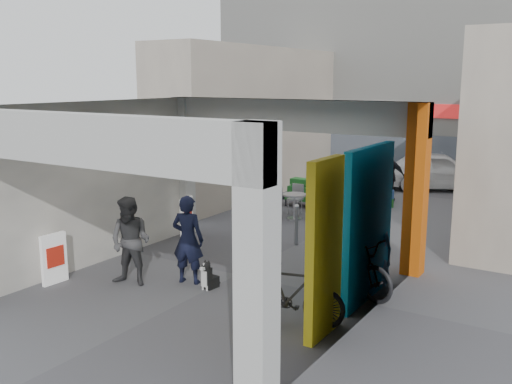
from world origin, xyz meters
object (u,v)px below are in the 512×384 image
Objects in this scene: cafe_set at (295,206)px; white_van at (438,171)px; border_collie at (208,277)px; man_with_dog at (188,240)px; bicycle_front at (348,265)px; bicycle_rear at (291,294)px; man_crates at (390,176)px; produce_stand at (305,196)px; man_elderly at (377,248)px; man_back_turned at (131,241)px.

white_van is at bearing 69.53° from cafe_set.
man_with_dog reaches higher than border_collie.
bicycle_rear is at bearing -169.13° from bicycle_front.
man_crates is (1.60, 3.47, 0.53)m from cafe_set.
man_with_dog reaches higher than white_van.
produce_stand is at bearing 109.29° from border_collie.
man_elderly reaches higher than cafe_set.
man_back_turned is 0.43× the size of white_van.
produce_stand is at bearing 126.93° from white_van.
man_crates is (0.74, 9.46, -0.04)m from man_with_dog.
man_crates is 10.32m from bicycle_rear.
border_collie is at bearing 83.69° from man_crates.
cafe_set is 6.84m from white_van.
man_elderly is 0.89× the size of man_crates.
white_van is (0.99, 12.46, 0.46)m from border_collie.
man_back_turned reaches higher than white_van.
man_with_dog is 12.48m from white_van.
man_crates is 0.94× the size of bicycle_rear.
man_back_turned is 3.54m from bicycle_rear.
man_back_turned is 4.75m from man_elderly.
produce_stand is at bearing 10.73° from bicycle_rear.
produce_stand reaches higher than border_collie.
cafe_set is 6.08m from man_with_dog.
man_back_turned is 1.04× the size of man_crates.
man_back_turned is at bearing -103.62° from produce_stand.
bicycle_front reaches higher than produce_stand.
produce_stand is at bearing -95.12° from man_with_dog.
man_elderly is 2.57m from bicycle_rear.
man_back_turned reaches higher than man_crates.
border_collie is at bearing -92.81° from produce_stand.
border_collie is 3.29m from man_elderly.
man_with_dog is 0.98× the size of bicycle_rear.
bicycle_rear is (-0.50, -2.52, -0.21)m from man_elderly.
produce_stand is 0.76× the size of man_crates.
produce_stand is 7.40m from bicycle_front.
bicycle_front is at bearing -21.39° from bicycle_rear.
man_elderly is at bearing 41.91° from border_collie.
produce_stand is at bearing 79.46° from man_back_turned.
man_back_turned is at bearing 145.24° from white_van.
white_van reaches higher than bicycle_front.
bicycle_front is at bearing 99.24° from man_crates.
border_collie is 0.28× the size of bicycle_front.
man_elderly is at bearing 18.81° from man_back_turned.
man_back_turned reaches higher than bicycle_rear.
man_with_dog is (1.25, -7.32, 0.54)m from produce_stand.
cafe_set is at bearing -96.61° from man_with_dog.
cafe_set is at bearing 76.70° from man_back_turned.
white_van is (-1.33, 11.22, 0.15)m from bicycle_front.
man_crates is at bearing 31.28° from bicycle_front.
bicycle_rear is (3.52, -6.66, 0.23)m from cafe_set.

